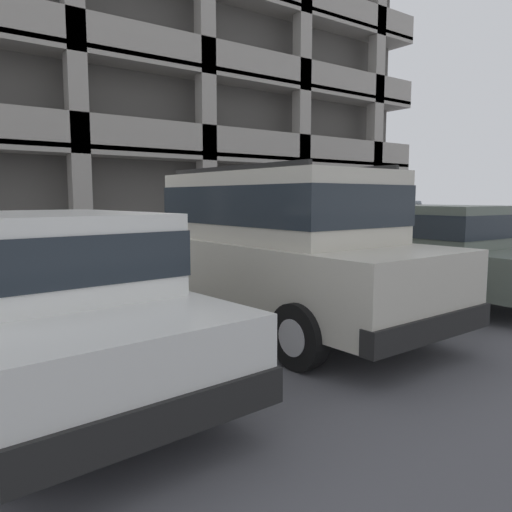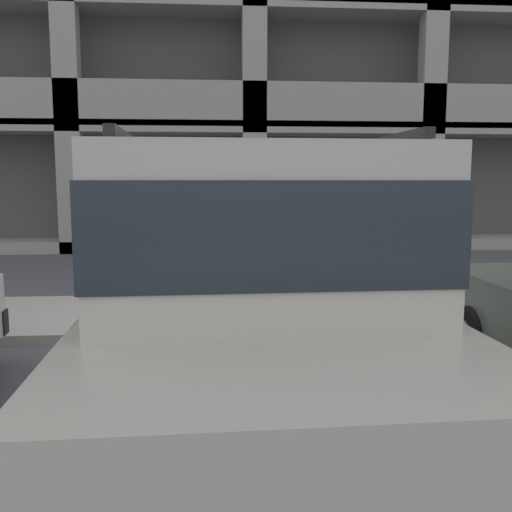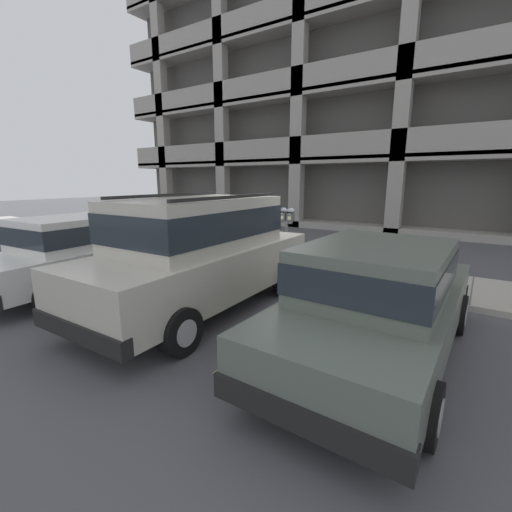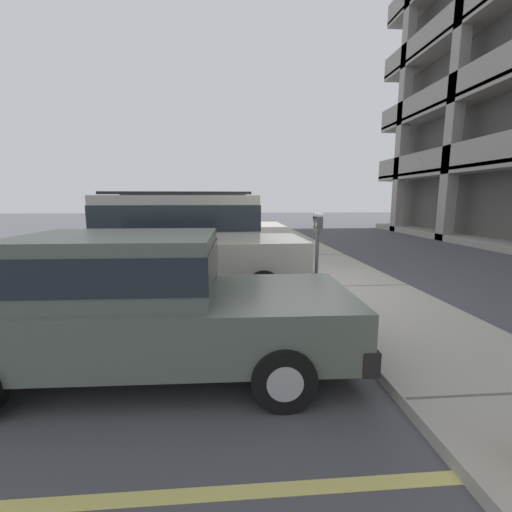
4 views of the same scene
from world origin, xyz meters
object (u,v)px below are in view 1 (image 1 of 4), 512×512
Objects in this scene: parking_meter_near at (194,221)px; red_sedan at (42,295)px; parking_meter_far at (417,221)px; parking_garage at (31,43)px; fire_hydrant at (363,249)px; silver_suv at (275,243)px; dark_hatchback at (424,249)px.

red_sedan is at bearing -136.73° from parking_meter_near.
parking_garage is at bearing 113.16° from parking_meter_far.
silver_suv is at bearing -149.73° from fire_hydrant.
silver_suv is 0.15× the size of parking_garage.
parking_garage reaches higher than dark_hatchback.
parking_meter_far is 2.09× the size of fire_hydrant.
silver_suv is 3.16× the size of parking_meter_near.
silver_suv is at bearing -158.46° from parking_meter_far.
parking_garage reaches higher than red_sedan.
fire_hydrant is (-1.66, 0.29, -0.62)m from parking_meter_far.
dark_hatchback is 3.56m from fire_hydrant.
parking_meter_far is 15.95m from parking_garage.
red_sedan is at bearing -175.27° from dark_hatchback.
red_sedan is 1.02× the size of dark_hatchback.
parking_meter_far is at bearing 0.09° from parking_meter_near.
red_sedan is 3.01× the size of parking_meter_near.
parking_meter_near is at bearing -176.38° from fire_hydrant.
fire_hydrant is (4.08, -13.12, -7.07)m from parking_garage.
silver_suv is 6.89× the size of fire_hydrant.
parking_meter_near is at bearing -92.60° from parking_garage.
parking_meter_far is (3.56, 2.70, 0.26)m from dark_hatchback.
red_sedan is (-2.96, -0.45, -0.27)m from silver_suv.
dark_hatchback is 2.96× the size of parking_meter_near.
red_sedan is 0.14× the size of parking_garage.
silver_suv reaches higher than fire_hydrant.
parking_meter_near is (3.25, 3.06, 0.44)m from red_sedan.
red_sedan is 6.56× the size of fire_hydrant.
dark_hatchback is 3.90m from parking_meter_near.
fire_hydrant is at bearing 3.62° from parking_meter_near.
parking_meter_near is at bearing 137.26° from dark_hatchback.
parking_garage reaches higher than fire_hydrant.
dark_hatchback is 17.59m from parking_garage.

